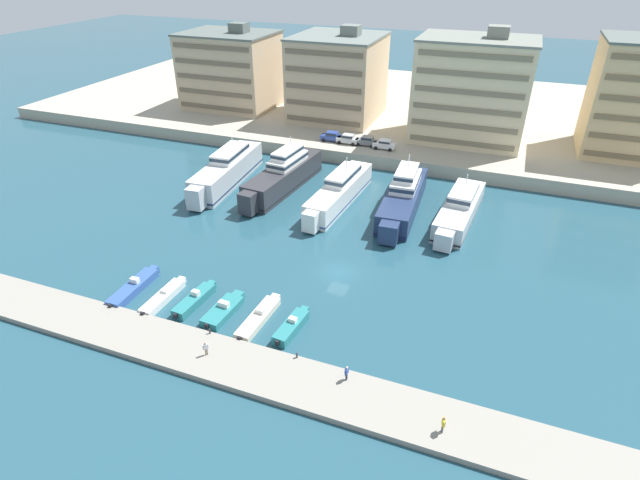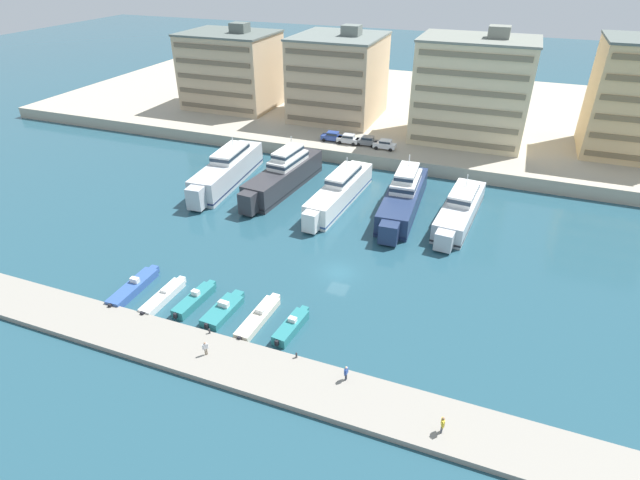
% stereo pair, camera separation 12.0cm
% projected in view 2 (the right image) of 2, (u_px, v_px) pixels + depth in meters
% --- Properties ---
extents(ground_plane, '(400.00, 400.00, 0.00)m').
position_uv_depth(ground_plane, '(338.00, 273.00, 61.62)').
color(ground_plane, '#234C5B').
extents(quay_promenade, '(180.00, 70.00, 2.35)m').
position_uv_depth(quay_promenade, '(435.00, 112.00, 115.88)').
color(quay_promenade, '#ADA38E').
rests_on(quay_promenade, ground).
extents(pier_dock, '(120.00, 5.84, 0.60)m').
position_uv_depth(pier_dock, '(273.00, 375.00, 46.58)').
color(pier_dock, gray).
rests_on(pier_dock, ground).
extents(yacht_silver_far_left, '(5.83, 22.76, 7.24)m').
position_uv_depth(yacht_silver_far_left, '(227.00, 170.00, 83.51)').
color(yacht_silver_far_left, silver).
rests_on(yacht_silver_far_left, ground).
extents(yacht_charcoal_left, '(6.24, 22.19, 8.20)m').
position_uv_depth(yacht_charcoal_left, '(284.00, 175.00, 81.39)').
color(yacht_charcoal_left, '#333338').
rests_on(yacht_charcoal_left, ground).
extents(yacht_white_mid_left, '(5.05, 21.80, 6.58)m').
position_uv_depth(yacht_white_mid_left, '(340.00, 191.00, 77.14)').
color(yacht_white_mid_left, white).
rests_on(yacht_white_mid_left, ground).
extents(yacht_navy_center_left, '(5.56, 22.39, 7.85)m').
position_uv_depth(yacht_navy_center_left, '(403.00, 196.00, 75.05)').
color(yacht_navy_center_left, navy).
rests_on(yacht_navy_center_left, ground).
extents(yacht_silver_center, '(5.62, 20.17, 6.19)m').
position_uv_depth(yacht_silver_center, '(460.00, 209.00, 72.43)').
color(yacht_silver_center, silver).
rests_on(yacht_silver_center, ground).
extents(motorboat_blue_far_left, '(1.96, 8.45, 1.52)m').
position_uv_depth(motorboat_blue_far_left, '(134.00, 287.00, 58.22)').
color(motorboat_blue_far_left, '#33569E').
rests_on(motorboat_blue_far_left, ground).
extents(motorboat_white_left, '(1.63, 7.54, 1.20)m').
position_uv_depth(motorboat_white_left, '(164.00, 296.00, 56.74)').
color(motorboat_white_left, white).
rests_on(motorboat_white_left, ground).
extents(motorboat_teal_mid_left, '(2.02, 7.00, 1.57)m').
position_uv_depth(motorboat_teal_mid_left, '(195.00, 299.00, 56.11)').
color(motorboat_teal_mid_left, teal).
rests_on(motorboat_teal_mid_left, ground).
extents(motorboat_teal_center_left, '(2.51, 6.70, 1.43)m').
position_uv_depth(motorboat_teal_center_left, '(223.00, 310.00, 54.67)').
color(motorboat_teal_center_left, teal).
rests_on(motorboat_teal_center_left, ground).
extents(motorboat_cream_center, '(2.03, 8.23, 1.29)m').
position_uv_depth(motorboat_cream_center, '(259.00, 317.00, 53.65)').
color(motorboat_cream_center, beige).
rests_on(motorboat_cream_center, ground).
extents(motorboat_teal_center_right, '(2.05, 6.37, 1.50)m').
position_uv_depth(motorboat_teal_center_right, '(292.00, 326.00, 52.17)').
color(motorboat_teal_center_right, teal).
rests_on(motorboat_teal_center_right, ground).
extents(car_blue_far_left, '(4.14, 1.99, 1.80)m').
position_uv_depth(car_blue_far_left, '(332.00, 136.00, 95.13)').
color(car_blue_far_left, '#28428E').
rests_on(car_blue_far_left, quay_promenade).
extents(car_silver_left, '(4.11, 1.95, 1.80)m').
position_uv_depth(car_silver_left, '(348.00, 139.00, 93.88)').
color(car_silver_left, '#B7BCC1').
rests_on(car_silver_left, quay_promenade).
extents(car_grey_mid_left, '(4.12, 1.96, 1.80)m').
position_uv_depth(car_grey_mid_left, '(367.00, 141.00, 92.97)').
color(car_grey_mid_left, slate).
rests_on(car_grey_mid_left, quay_promenade).
extents(car_white_center_left, '(4.10, 1.92, 1.80)m').
position_uv_depth(car_white_center_left, '(385.00, 144.00, 91.35)').
color(car_white_center_left, white).
rests_on(car_white_center_left, quay_promenade).
extents(apartment_block_far_left, '(19.86, 15.38, 18.07)m').
position_uv_depth(apartment_block_far_left, '(231.00, 70.00, 112.24)').
color(apartment_block_far_left, '#C6AD89').
rests_on(apartment_block_far_left, quay_promenade).
extents(apartment_block_left, '(17.47, 18.33, 18.70)m').
position_uv_depth(apartment_block_left, '(339.00, 77.00, 104.87)').
color(apartment_block_left, '#C6AD89').
rests_on(apartment_block_left, quay_promenade).
extents(apartment_block_mid_left, '(20.52, 14.08, 20.50)m').
position_uv_depth(apartment_block_mid_left, '(472.00, 90.00, 91.93)').
color(apartment_block_mid_left, beige).
rests_on(apartment_block_mid_left, quay_promenade).
extents(pedestrian_near_edge, '(0.43, 0.48, 1.56)m').
position_uv_depth(pedestrian_near_edge, '(205.00, 347.00, 48.05)').
color(pedestrian_near_edge, '#7A6B56').
rests_on(pedestrian_near_edge, pier_dock).
extents(pedestrian_mid_deck, '(0.29, 0.62, 1.63)m').
position_uv_depth(pedestrian_mid_deck, '(346.00, 372.00, 45.23)').
color(pedestrian_mid_deck, '#282D3D').
rests_on(pedestrian_mid_deck, pier_dock).
extents(pedestrian_far_side, '(0.35, 0.67, 1.76)m').
position_uv_depth(pedestrian_far_side, '(443.00, 423.00, 40.29)').
color(pedestrian_far_side, '#4C515B').
rests_on(pedestrian_far_side, pier_dock).
extents(bollard_west, '(0.20, 0.20, 0.61)m').
position_uv_depth(bollard_west, '(209.00, 331.00, 51.00)').
color(bollard_west, '#2D2D33').
rests_on(bollard_west, pier_dock).
extents(bollard_west_mid, '(0.20, 0.20, 0.61)m').
position_uv_depth(bollard_west_mid, '(296.00, 355.00, 48.01)').
color(bollard_west_mid, '#2D2D33').
rests_on(bollard_west_mid, pier_dock).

